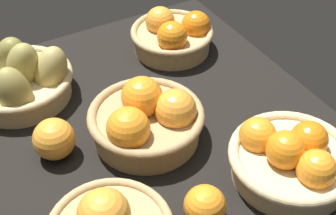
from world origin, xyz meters
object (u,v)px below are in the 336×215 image
object	(u,v)px
basket_far_right_pears	(21,79)
basket_center	(147,119)
loose_orange_front_gap	(54,139)
loose_orange_back_gap	(205,206)
basket_near_left	(291,158)
basket_near_right	(173,35)

from	to	relation	value
basket_far_right_pears	basket_center	bearing A→B (deg)	-144.93
loose_orange_front_gap	loose_orange_back_gap	xyz separation A→B (cm)	(-26.84, -16.54, -0.45)
basket_near_left	basket_far_right_pears	world-z (taller)	basket_far_right_pears
basket_near_left	basket_far_right_pears	distance (cm)	58.34
loose_orange_front_gap	loose_orange_back_gap	world-z (taller)	loose_orange_front_gap
basket_near_right	basket_center	bearing A→B (deg)	140.73
basket_center	loose_orange_front_gap	world-z (taller)	basket_center
basket_far_right_pears	loose_orange_back_gap	world-z (taller)	basket_far_right_pears
basket_center	basket_near_left	world-z (taller)	basket_center
basket_center	loose_orange_back_gap	size ratio (longest dim) A/B	3.18
basket_near_right	loose_orange_front_gap	bearing A→B (deg)	117.89
basket_far_right_pears	loose_orange_front_gap	bearing A→B (deg)	-179.84
basket_near_right	loose_orange_back_gap	world-z (taller)	basket_near_right
loose_orange_front_gap	basket_near_right	bearing A→B (deg)	-62.11
basket_near_left	basket_center	bearing A→B (deg)	40.04
basket_center	basket_near_right	distance (cm)	31.53
basket_near_left	basket_far_right_pears	xyz separation A→B (cm)	(46.31, 35.47, 0.29)
basket_center	basket_near_left	distance (cm)	28.01
basket_near_right	loose_orange_front_gap	world-z (taller)	basket_near_right
basket_near_right	basket_far_right_pears	bearing A→B (deg)	89.29
basket_near_left	basket_near_right	xyz separation A→B (cm)	(45.85, -1.94, -0.14)
basket_center	basket_far_right_pears	size ratio (longest dim) A/B	0.95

